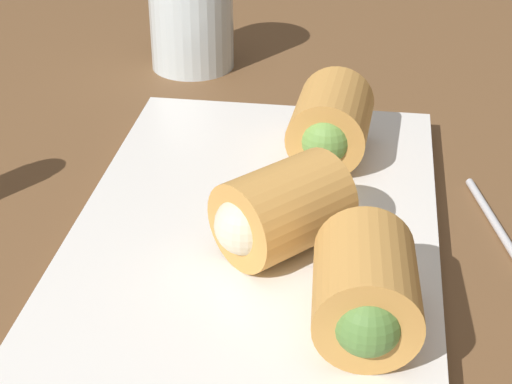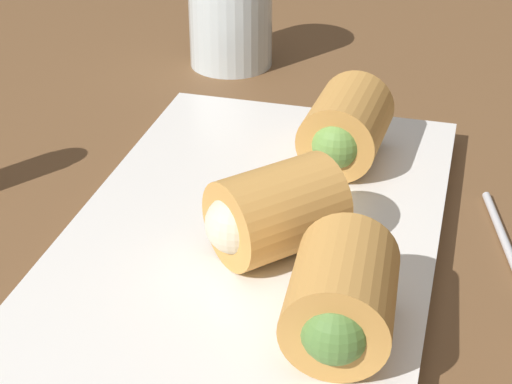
{
  "view_description": "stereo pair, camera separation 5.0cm",
  "coord_description": "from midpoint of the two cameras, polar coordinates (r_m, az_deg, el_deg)",
  "views": [
    {
      "loc": [
        -44.05,
        -6.01,
        30.6
      ],
      "look_at": [
        -2.33,
        0.02,
        5.53
      ],
      "focal_mm": 60.0,
      "sensor_mm": 36.0,
      "label": 1
    },
    {
      "loc": [
        -43.04,
        -10.92,
        30.6
      ],
      "look_at": [
        -2.33,
        0.02,
        5.53
      ],
      "focal_mm": 60.0,
      "sensor_mm": 36.0,
      "label": 2
    }
  ],
  "objects": [
    {
      "name": "table_surface",
      "position": [
        0.53,
        -2.31,
        -3.0
      ],
      "size": [
        180.0,
        140.0,
        2.0
      ],
      "color": "brown",
      "rests_on": "ground"
    },
    {
      "name": "serving_plate",
      "position": [
        0.5,
        -2.84,
        -2.79
      ],
      "size": [
        32.51,
        21.04,
        1.5
      ],
      "color": "white",
      "rests_on": "table_surface"
    },
    {
      "name": "roll_front_left",
      "position": [
        0.46,
        -1.69,
        -1.44
      ],
      "size": [
        8.22,
        8.13,
        5.06
      ],
      "color": "#D19347",
      "rests_on": "serving_plate"
    },
    {
      "name": "roll_front_right",
      "position": [
        0.56,
        2.41,
        4.48
      ],
      "size": [
        7.54,
        5.44,
        5.06
      ],
      "color": "#D19347",
      "rests_on": "serving_plate"
    },
    {
      "name": "roll_back_left",
      "position": [
        0.4,
        3.83,
        -6.88
      ],
      "size": [
        7.54,
        5.46,
        5.06
      ],
      "color": "#D19347",
      "rests_on": "serving_plate"
    },
    {
      "name": "drinking_glass",
      "position": [
        0.74,
        -6.31,
        11.65
      ],
      "size": [
        7.11,
        7.11,
        9.24
      ],
      "color": "silver",
      "rests_on": "table_surface"
    }
  ]
}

